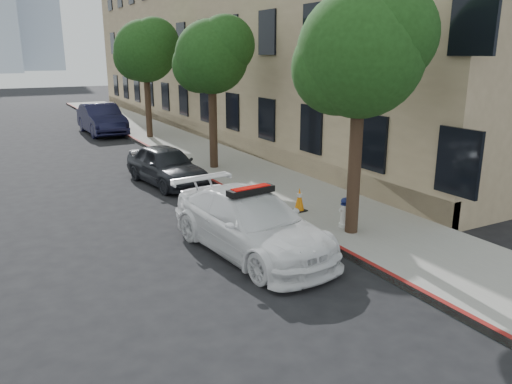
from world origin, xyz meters
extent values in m
plane|color=black|center=(0.00, 0.00, 0.00)|extent=(120.00, 120.00, 0.00)
cube|color=gray|center=(3.60, 10.00, 0.07)|extent=(3.20, 50.00, 0.15)
cube|color=maroon|center=(2.06, 10.00, 0.07)|extent=(0.12, 50.00, 0.15)
cube|color=tan|center=(9.20, 15.00, 5.00)|extent=(8.00, 36.00, 10.00)
cylinder|color=black|center=(2.90, -2.00, 1.80)|extent=(0.30, 0.30, 3.30)
sphere|color=#1A3D13|center=(2.90, -2.00, 4.25)|extent=(2.80, 2.80, 2.80)
sphere|color=#1A3D13|center=(3.30, -2.30, 4.65)|extent=(2.24, 2.24, 2.24)
sphere|color=#1A3D13|center=(2.55, -1.70, 3.95)|extent=(2.10, 2.10, 2.10)
cylinder|color=black|center=(2.90, 6.00, 1.74)|extent=(0.30, 0.30, 3.19)
sphere|color=#1A3D13|center=(2.90, 6.00, 4.14)|extent=(2.60, 2.60, 2.60)
sphere|color=#1A3D13|center=(3.30, 5.70, 4.54)|extent=(2.08, 2.08, 2.08)
sphere|color=#1A3D13|center=(2.55, 6.30, 3.84)|extent=(1.95, 1.95, 1.95)
cylinder|color=black|center=(2.90, 14.00, 1.86)|extent=(0.30, 0.30, 3.41)
sphere|color=#1A3D13|center=(2.90, 14.00, 4.36)|extent=(3.00, 3.00, 3.00)
sphere|color=#1A3D13|center=(3.30, 13.70, 4.76)|extent=(2.40, 2.40, 2.40)
sphere|color=#1A3D13|center=(2.55, 14.30, 4.06)|extent=(2.25, 2.25, 2.25)
imported|color=white|center=(0.38, -1.63, 0.67)|extent=(2.40, 4.82, 1.35)
cube|color=black|center=(0.38, -1.63, 1.41)|extent=(1.12, 0.40, 0.14)
cube|color=#A50A07|center=(0.38, -1.63, 1.47)|extent=(0.92, 0.32, 0.06)
imported|color=black|center=(0.71, 5.00, 0.65)|extent=(2.01, 3.98, 1.30)
imported|color=black|center=(1.20, 17.10, 0.81)|extent=(1.81, 4.96, 1.62)
cylinder|color=white|center=(2.98, -1.64, 0.19)|extent=(0.28, 0.28, 0.09)
cylinder|color=white|center=(2.98, -1.64, 0.48)|extent=(0.21, 0.21, 0.49)
ellipsoid|color=navy|center=(2.98, -1.64, 0.81)|extent=(0.23, 0.23, 0.16)
cylinder|color=white|center=(2.98, -1.64, 0.59)|extent=(0.31, 0.15, 0.09)
cylinder|color=white|center=(2.98, -1.64, 0.59)|extent=(0.12, 0.17, 0.09)
cube|color=black|center=(2.72, -0.04, 0.16)|extent=(0.37, 0.37, 0.03)
cone|color=orange|center=(2.72, -0.04, 0.49)|extent=(0.26, 0.26, 0.62)
cylinder|color=white|center=(2.72, -0.04, 0.59)|extent=(0.14, 0.14, 0.09)
camera|label=1|loc=(-4.49, -10.75, 4.26)|focal=35.00mm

